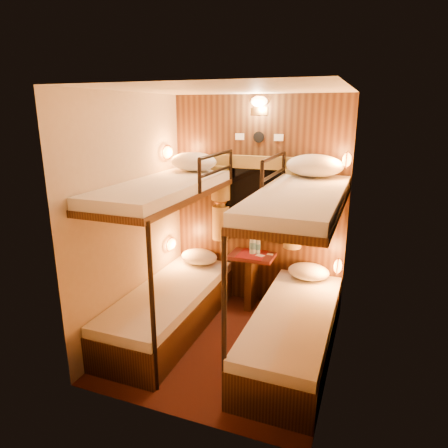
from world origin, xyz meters
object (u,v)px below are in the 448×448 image
at_px(bottle_right, 258,246).
at_px(bunk_left, 169,280).
at_px(bunk_right, 295,300).
at_px(table, 252,273).
at_px(bottle_left, 253,244).

bearing_deg(bottle_right, bunk_left, -130.06).
distance_m(bunk_left, bunk_right, 1.30).
bearing_deg(table, bottle_right, 44.23).
height_order(bunk_right, bottle_right, bunk_right).
xyz_separation_m(table, bottle_left, (-0.00, 0.03, 0.35)).
height_order(bottle_left, bottle_right, bottle_left).
height_order(table, bottle_right, bottle_right).
relative_size(bunk_left, bunk_right, 1.00).
bearing_deg(bunk_right, bunk_left, 180.00).
height_order(bunk_right, table, bunk_right).
relative_size(table, bottle_right, 2.94).
relative_size(table, bottle_left, 2.52).
bearing_deg(table, bottle_left, 93.40).
bearing_deg(bottle_left, bunk_right, -51.16).
xyz_separation_m(bunk_left, bottle_left, (0.65, 0.81, 0.20)).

